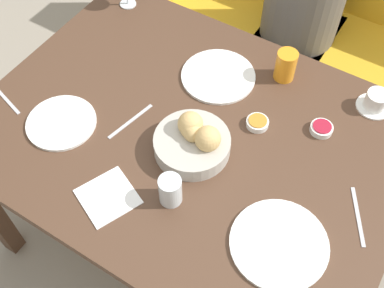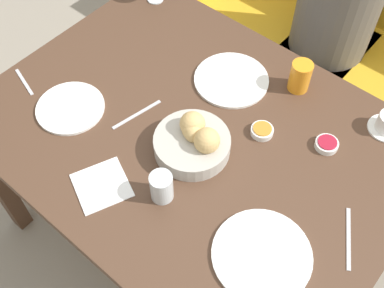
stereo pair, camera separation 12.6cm
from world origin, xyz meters
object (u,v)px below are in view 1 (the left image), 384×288
Objects in this scene: spoon_coffee at (8,102)px; plate_near_left at (61,123)px; juice_glass at (286,65)px; jam_bowl_honey at (257,123)px; seated_person at (299,23)px; knife_silver at (130,121)px; fork_silver at (358,216)px; napkin at (108,197)px; bread_basket at (194,140)px; coffee_cup at (376,101)px; couch at (322,41)px; plate_far_center at (218,76)px; jam_bowl_berry at (321,128)px; plate_near_right at (279,244)px; water_tumbler at (170,190)px.

plate_near_left is at bearing 6.40° from spoon_coffee.
juice_glass is 0.24m from jam_bowl_honey.
spoon_coffee is (-0.72, -0.58, -0.05)m from juice_glass.
plate_near_left is (-0.36, -1.13, 0.25)m from seated_person.
knife_silver is (0.18, 0.12, -0.00)m from plate_near_left.
juice_glass is at bearing 38.88° from spoon_coffee.
knife_silver is (-0.74, -0.06, 0.00)m from fork_silver.
spoon_coffee is 0.69× the size of napkin.
plate_near_left is 1.63× the size of spoon_coffee.
bread_basket is at bearing -123.82° from jam_bowl_honey.
couch is at bearing 118.14° from coffee_cup.
plate_near_left is 0.55m from plate_far_center.
jam_bowl_honey is (-0.18, -0.09, 0.00)m from jam_bowl_berry.
jam_bowl_honey reaches higher than napkin.
spoon_coffee is at bearing -179.10° from plate_near_right.
juice_glass reaches higher than knife_silver.
plate_near_left is at bearing -146.03° from knife_silver.
water_tumbler is 0.49× the size of napkin.
plate_near_right is (0.41, -1.14, 0.25)m from seated_person.
plate_far_center is 1.29× the size of napkin.
jam_bowl_berry reaches higher than fork_silver.
jam_bowl_honey is 0.41m from fork_silver.
bread_basket is at bearing 4.17° from knife_silver.
juice_glass reaches higher than spoon_coffee.
water_tumbler is at bearing -96.23° from juice_glass.
plate_near_right is 1.97× the size of spoon_coffee.
plate_near_left is at bearing -168.66° from fork_silver.
jam_bowl_honey is 0.52m from napkin.
seated_person is 6.01× the size of napkin.
water_tumbler is 0.19m from napkin.
knife_silver is (-0.14, -0.32, -0.00)m from plate_far_center.
napkin is (-0.12, -0.27, -0.04)m from bread_basket.
bread_basket is at bearing -174.92° from fork_silver.
fork_silver is 1.21× the size of spoon_coffee.
napkin is at bearing -165.26° from plate_near_right.
jam_bowl_berry reaches higher than plate_far_center.
plate_near_right reaches higher than knife_silver.
couch is 7.79× the size of plate_near_left.
bread_basket is at bearing -103.80° from juice_glass.
napkin is at bearing -107.75° from juice_glass.
water_tumbler is at bearing -120.58° from coffee_cup.
seated_person is 1.04m from bread_basket.
coffee_cup reaches higher than fork_silver.
couch is at bearing 70.56° from plate_near_left.
jam_bowl_berry is (0.27, 0.46, -0.04)m from water_tumbler.
plate_far_center is (0.32, 0.44, 0.00)m from plate_near_left.
seated_person is 10.33× the size of coffee_cup.
knife_silver is 1.34× the size of spoon_coffee.
bread_basket is (-0.04, -1.15, 0.47)m from couch.
seated_person is at bearing 80.01° from knife_silver.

